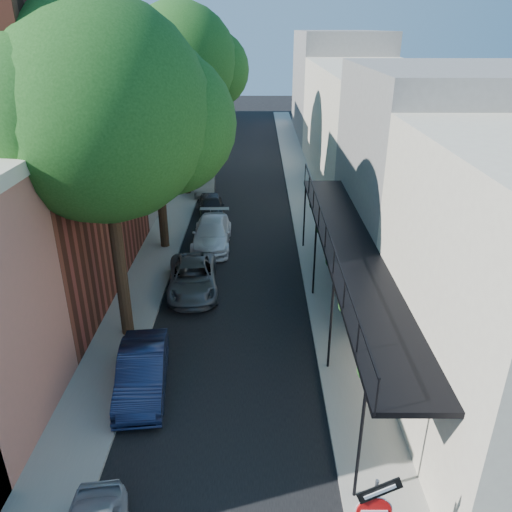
{
  "coord_description": "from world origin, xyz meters",
  "views": [
    {
      "loc": [
        0.98,
        -5.5,
        10.38
      ],
      "look_at": [
        0.91,
        10.92,
        2.8
      ],
      "focal_mm": 35.0,
      "sensor_mm": 36.0,
      "label": 1
    }
  ],
  "objects_px": {
    "parked_car_e": "(211,206)",
    "parked_car_f": "(205,185)",
    "oak_far": "(188,64)",
    "parked_car_b": "(142,372)",
    "parked_car_c": "(193,278)",
    "oak_near": "(118,115)",
    "parked_car_d": "(212,233)",
    "oak_mid": "(163,106)"
  },
  "relations": [
    {
      "from": "parked_car_e",
      "to": "parked_car_f",
      "type": "height_order",
      "value": "parked_car_e"
    },
    {
      "from": "oak_far",
      "to": "parked_car_b",
      "type": "height_order",
      "value": "oak_far"
    },
    {
      "from": "parked_car_e",
      "to": "parked_car_c",
      "type": "bearing_deg",
      "value": -97.73
    },
    {
      "from": "parked_car_b",
      "to": "oak_near",
      "type": "bearing_deg",
      "value": 96.6
    },
    {
      "from": "oak_far",
      "to": "parked_car_d",
      "type": "bearing_deg",
      "value": -77.74
    },
    {
      "from": "oak_far",
      "to": "parked_car_f",
      "type": "height_order",
      "value": "oak_far"
    },
    {
      "from": "parked_car_c",
      "to": "parked_car_f",
      "type": "bearing_deg",
      "value": 87.13
    },
    {
      "from": "oak_near",
      "to": "parked_car_b",
      "type": "distance_m",
      "value": 7.96
    },
    {
      "from": "parked_car_d",
      "to": "parked_car_f",
      "type": "distance_m",
      "value": 9.04
    },
    {
      "from": "parked_car_d",
      "to": "parked_car_e",
      "type": "xyz_separation_m",
      "value": [
        -0.41,
        4.48,
        -0.05
      ]
    },
    {
      "from": "oak_near",
      "to": "parked_car_e",
      "type": "distance_m",
      "value": 14.53
    },
    {
      "from": "oak_mid",
      "to": "parked_car_f",
      "type": "xyz_separation_m",
      "value": [
        0.82,
        9.0,
        -6.44
      ]
    },
    {
      "from": "oak_mid",
      "to": "oak_far",
      "type": "bearing_deg",
      "value": 89.59
    },
    {
      "from": "oak_mid",
      "to": "parked_car_c",
      "type": "height_order",
      "value": "oak_mid"
    },
    {
      "from": "oak_near",
      "to": "parked_car_f",
      "type": "distance_m",
      "value": 18.48
    },
    {
      "from": "oak_far",
      "to": "parked_car_f",
      "type": "relative_size",
      "value": 3.19
    },
    {
      "from": "parked_car_d",
      "to": "parked_car_f",
      "type": "height_order",
      "value": "parked_car_d"
    },
    {
      "from": "oak_mid",
      "to": "parked_car_e",
      "type": "distance_m",
      "value": 8.02
    },
    {
      "from": "parked_car_d",
      "to": "parked_car_e",
      "type": "distance_m",
      "value": 4.5
    },
    {
      "from": "parked_car_b",
      "to": "parked_car_f",
      "type": "height_order",
      "value": "parked_car_b"
    },
    {
      "from": "parked_car_b",
      "to": "parked_car_d",
      "type": "bearing_deg",
      "value": 77.34
    },
    {
      "from": "parked_car_c",
      "to": "parked_car_e",
      "type": "bearing_deg",
      "value": 83.86
    },
    {
      "from": "oak_near",
      "to": "oak_far",
      "type": "bearing_deg",
      "value": 89.96
    },
    {
      "from": "parked_car_b",
      "to": "parked_car_f",
      "type": "bearing_deg",
      "value": 83.41
    },
    {
      "from": "oak_near",
      "to": "oak_far",
      "type": "relative_size",
      "value": 0.96
    },
    {
      "from": "parked_car_b",
      "to": "parked_car_e",
      "type": "xyz_separation_m",
      "value": [
        0.79,
        15.77,
        -0.04
      ]
    },
    {
      "from": "parked_car_b",
      "to": "parked_car_c",
      "type": "height_order",
      "value": "parked_car_b"
    },
    {
      "from": "parked_car_e",
      "to": "parked_car_f",
      "type": "xyz_separation_m",
      "value": [
        -0.79,
        4.48,
        -0.01
      ]
    },
    {
      "from": "oak_far",
      "to": "oak_mid",
      "type": "bearing_deg",
      "value": -90.41
    },
    {
      "from": "parked_car_c",
      "to": "parked_car_e",
      "type": "xyz_separation_m",
      "value": [
        -0.01,
        9.33,
        0.01
      ]
    },
    {
      "from": "parked_car_e",
      "to": "parked_car_d",
      "type": "bearing_deg",
      "value": -92.55
    },
    {
      "from": "parked_car_c",
      "to": "parked_car_e",
      "type": "height_order",
      "value": "parked_car_e"
    },
    {
      "from": "oak_near",
      "to": "parked_car_c",
      "type": "relative_size",
      "value": 2.58
    },
    {
      "from": "parked_car_d",
      "to": "parked_car_e",
      "type": "bearing_deg",
      "value": 94.6
    },
    {
      "from": "parked_car_e",
      "to": "parked_car_f",
      "type": "relative_size",
      "value": 0.99
    },
    {
      "from": "parked_car_c",
      "to": "parked_car_f",
      "type": "relative_size",
      "value": 1.19
    },
    {
      "from": "oak_near",
      "to": "oak_mid",
      "type": "xyz_separation_m",
      "value": [
        -0.05,
        7.97,
        -0.82
      ]
    },
    {
      "from": "oak_near",
      "to": "parked_car_b",
      "type": "relative_size",
      "value": 2.84
    },
    {
      "from": "parked_car_e",
      "to": "parked_car_f",
      "type": "bearing_deg",
      "value": 92.25
    },
    {
      "from": "oak_far",
      "to": "parked_car_e",
      "type": "distance_m",
      "value": 9.0
    },
    {
      "from": "parked_car_f",
      "to": "parked_car_c",
      "type": "bearing_deg",
      "value": -90.0
    },
    {
      "from": "oak_near",
      "to": "parked_car_e",
      "type": "relative_size",
      "value": 3.1
    }
  ]
}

